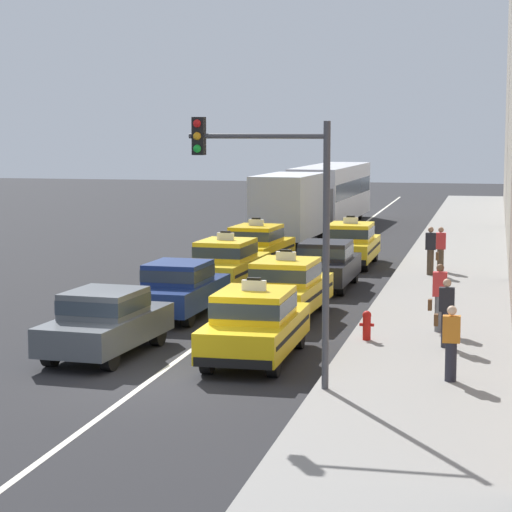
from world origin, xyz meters
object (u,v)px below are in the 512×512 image
Objects in this scene: sedan_left_second at (179,287)px; pedestrian_mid_block at (446,313)px; taxi_right_nearest at (255,323)px; taxi_right_second at (287,287)px; taxi_right_fourth at (351,243)px; pedestrian_trailing at (439,298)px; taxi_left_third at (227,263)px; pedestrian_by_storefront at (431,251)px; pedestrian_far_corner at (441,249)px; bus_left_sixth at (331,191)px; taxi_left_fourth at (257,246)px; fire_hydrant at (367,324)px; traffic_light_pole at (278,206)px; sedan_left_nearest at (106,321)px; box_truck_left_fifth at (293,207)px; sedan_right_third at (326,263)px; pedestrian_near_crosswalk at (451,343)px.

pedestrian_mid_block is (7.61, -3.29, 0.13)m from sedan_left_second.
taxi_right_second is (-0.35, 5.60, 0.00)m from taxi_right_nearest.
pedestrian_trailing is at bearing -73.10° from taxi_right_fourth.
pedestrian_mid_block is at bearing -48.54° from taxi_left_third.
pedestrian_by_storefront is 0.97× the size of pedestrian_trailing.
pedestrian_by_storefront is 1.06× the size of pedestrian_far_corner.
taxi_right_fourth reaches higher than pedestrian_mid_block.
bus_left_sixth reaches higher than sedan_left_second.
taxi_left_fourth is 2.83× the size of pedestrian_mid_block.
fire_hydrant is (5.67, -2.83, -0.30)m from sedan_left_second.
traffic_light_pole is (4.57, -37.02, 2.00)m from bus_left_sixth.
sedan_left_nearest is at bearing -114.05° from pedestrian_far_corner.
bus_left_sixth reaches higher than taxi_left_fourth.
traffic_light_pole is (1.12, -2.86, 2.94)m from taxi_right_nearest.
taxi_left_third reaches higher than pedestrian_mid_block.
taxi_right_second reaches higher than pedestrian_far_corner.
sedan_left_nearest is at bearing -175.85° from taxi_right_nearest.
box_truck_left_fifth is (-0.11, 17.99, 0.93)m from sedan_left_second.
taxi_right_nearest is 17.15m from taxi_right_fourth.
pedestrian_trailing is (7.46, -19.33, -0.75)m from box_truck_left_fifth.
taxi_left_fourth reaches higher than pedestrian_by_storefront.
taxi_right_second reaches higher than fire_hydrant.
traffic_light_pole is at bearing -103.17° from fire_hydrant.
sedan_left_second and sedan_right_third have the same top height.
taxi_right_fourth is at bearing 106.90° from pedestrian_trailing.
box_truck_left_fifth is 23.34m from taxi_right_nearest.
sedan_left_second is 0.94× the size of taxi_left_third.
fire_hydrant is (-1.94, 0.46, -0.43)m from pedestrian_mid_block.
sedan_left_second is at bearing 153.48° from fire_hydrant.
pedestrian_by_storefront is at bearing 67.97° from taxi_right_second.
bus_left_sixth is at bearing 102.54° from pedestrian_near_crosswalk.
taxi_left_third is at bearing -143.18° from pedestrian_far_corner.
pedestrian_by_storefront is (6.69, 14.50, 0.16)m from sedan_left_nearest.
pedestrian_by_storefront is 10.54m from pedestrian_trailing.
bus_left_sixth is at bearing 108.29° from pedestrian_by_storefront.
sedan_left_nearest is at bearing -156.89° from fire_hydrant.
sedan_left_second is 12.33m from pedestrian_far_corner.
pedestrian_mid_block is 1.97m from pedestrian_trailing.
traffic_light_pole reaches higher than taxi_right_fourth.
pedestrian_trailing reaches higher than pedestrian_near_crosswalk.
pedestrian_far_corner is (6.89, -7.69, -0.82)m from box_truck_left_fifth.
pedestrian_trailing is (-0.53, 5.37, 0.08)m from pedestrian_near_crosswalk.
taxi_left_fourth is at bearing 90.40° from sedan_left_second.
taxi_right_second is 9.08m from traffic_light_pole.
fire_hydrant is (2.44, -9.02, -0.30)m from sedan_right_third.
box_truck_left_fifth reaches higher than pedestrian_trailing.
taxi_right_second is at bearing 99.89° from traffic_light_pole.
box_truck_left_fifth reaches higher than sedan_left_nearest.
sedan_left_second is at bearing 169.65° from pedestrian_trailing.
taxi_left_fourth is 15.87m from taxi_right_nearest.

